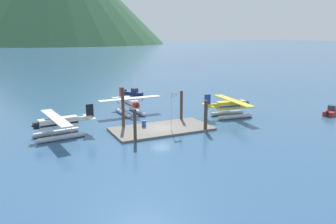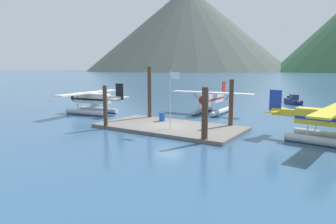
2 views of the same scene
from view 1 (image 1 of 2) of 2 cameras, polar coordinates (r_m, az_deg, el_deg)
ground_plane at (r=45.63m, az=-1.13°, el=-3.10°), size 1200.00×1200.00×0.00m
dock_platform at (r=45.59m, az=-1.13°, el=-2.92°), size 13.49×6.81×0.30m
piling_near_left at (r=40.35m, az=-5.69°, el=-2.34°), size 0.39×0.39×4.06m
piling_near_right at (r=44.84m, az=6.47°, el=-0.66°), size 0.49×0.49×4.25m
piling_far_left at (r=46.01m, az=-7.72°, el=0.64°), size 0.42×0.42×5.79m
piling_far_right at (r=49.92m, az=2.31°, el=1.04°), size 0.42×0.42×4.61m
flagpole at (r=44.10m, az=0.71°, el=1.10°), size 0.95×0.10×5.15m
fuel_drum at (r=46.14m, az=-4.14°, el=-1.99°), size 0.62×0.62×0.88m
seaplane_yellow_stbd_fwd at (r=53.48m, az=10.78°, el=0.83°), size 7.95×10.49×3.84m
seaplane_cream_port_fwd at (r=44.21m, az=-18.28°, el=-2.19°), size 7.95×10.49×3.84m
seaplane_white_bow_centre at (r=54.84m, az=-6.56°, el=1.28°), size 10.45×7.98×3.84m
boat_red_open_se at (r=60.64m, az=26.22°, el=0.09°), size 4.59×3.05×1.50m
boat_navy_open_north at (r=72.32m, az=-5.84°, el=3.29°), size 3.40×4.39×1.50m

